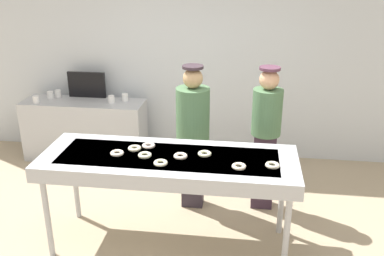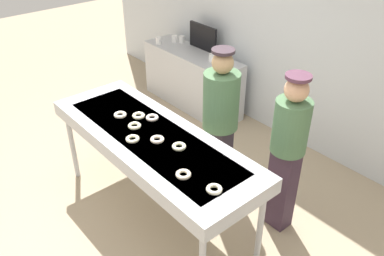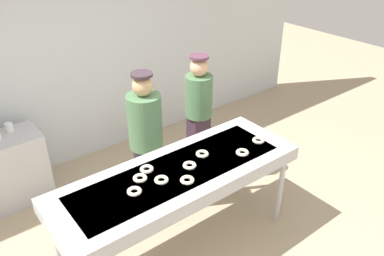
% 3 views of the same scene
% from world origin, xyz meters
% --- Properties ---
extents(ground_plane, '(16.00, 16.00, 0.00)m').
position_xyz_m(ground_plane, '(0.00, 0.00, 0.00)').
color(ground_plane, tan).
extents(back_wall, '(8.00, 0.12, 3.17)m').
position_xyz_m(back_wall, '(0.00, 2.28, 1.58)').
color(back_wall, silver).
rests_on(back_wall, ground).
extents(fryer_conveyor, '(2.40, 0.84, 0.97)m').
position_xyz_m(fryer_conveyor, '(0.00, 0.00, 0.89)').
color(fryer_conveyor, '#B7BABF').
rests_on(fryer_conveyor, ground).
extents(sugar_donut_0, '(0.15, 0.15, 0.03)m').
position_xyz_m(sugar_donut_0, '(0.95, -0.10, 0.99)').
color(sugar_donut_0, '#F1EBC8').
rests_on(sugar_donut_0, fryer_conveyor).
extents(sugar_donut_1, '(0.16, 0.16, 0.03)m').
position_xyz_m(sugar_donut_1, '(0.66, -0.16, 0.99)').
color(sugar_donut_1, '#FDEDCC').
rests_on(sugar_donut_1, fryer_conveyor).
extents(sugar_donut_2, '(0.18, 0.18, 0.03)m').
position_xyz_m(sugar_donut_2, '(-0.21, -0.04, 0.99)').
color(sugar_donut_2, '#F1F2C6').
rests_on(sugar_donut_2, fryer_conveyor).
extents(sugar_donut_3, '(0.17, 0.17, 0.03)m').
position_xyz_m(sugar_donut_3, '(-0.35, 0.09, 0.99)').
color(sugar_donut_3, '#FBF4CE').
rests_on(sugar_donut_3, fryer_conveyor).
extents(sugar_donut_4, '(0.18, 0.18, 0.03)m').
position_xyz_m(sugar_donut_4, '(-0.48, -0.04, 0.99)').
color(sugar_donut_4, white).
rests_on(sugar_donut_4, fryer_conveyor).
extents(sugar_donut_5, '(0.18, 0.18, 0.03)m').
position_xyz_m(sugar_donut_5, '(-0.04, -0.18, 0.99)').
color(sugar_donut_5, '#F6F0C5').
rests_on(sugar_donut_5, fryer_conveyor).
extents(sugar_donut_6, '(0.16, 0.16, 0.03)m').
position_xyz_m(sugar_donut_6, '(0.12, -0.02, 0.99)').
color(sugar_donut_6, '#FBE9CF').
rests_on(sugar_donut_6, fryer_conveyor).
extents(sugar_donut_7, '(0.18, 0.18, 0.03)m').
position_xyz_m(sugar_donut_7, '(0.33, 0.06, 0.99)').
color(sugar_donut_7, '#EEF1C2').
rests_on(sugar_donut_7, fryer_conveyor).
extents(sugar_donut_8, '(0.17, 0.17, 0.03)m').
position_xyz_m(sugar_donut_8, '(-0.23, 0.17, 0.99)').
color(sugar_donut_8, white).
rests_on(sugar_donut_8, fryer_conveyor).
extents(worker_baker, '(0.36, 0.36, 1.65)m').
position_xyz_m(worker_baker, '(0.13, 0.77, 0.95)').
color(worker_baker, '#2E2731').
rests_on(worker_baker, ground).
extents(worker_assistant, '(0.32, 0.32, 1.64)m').
position_xyz_m(worker_assistant, '(0.92, 0.85, 0.92)').
color(worker_assistant, '#372535').
rests_on(worker_assistant, ground).
extents(prep_counter, '(1.69, 0.51, 0.85)m').
position_xyz_m(prep_counter, '(-1.55, 1.83, 0.42)').
color(prep_counter, '#B7BABF').
rests_on(prep_counter, ground).
extents(paper_cup_0, '(0.09, 0.09, 0.10)m').
position_xyz_m(paper_cup_0, '(-0.97, 1.93, 0.90)').
color(paper_cup_0, white).
rests_on(paper_cup_0, prep_counter).
extents(paper_cup_1, '(0.09, 0.09, 0.10)m').
position_xyz_m(paper_cup_1, '(-1.96, 1.98, 0.90)').
color(paper_cup_1, white).
rests_on(paper_cup_1, prep_counter).
extents(paper_cup_2, '(0.09, 0.09, 0.10)m').
position_xyz_m(paper_cup_2, '(-1.13, 1.83, 0.90)').
color(paper_cup_2, white).
rests_on(paper_cup_2, prep_counter).
extents(paper_cup_3, '(0.09, 0.09, 0.10)m').
position_xyz_m(paper_cup_3, '(-2.14, 1.67, 0.90)').
color(paper_cup_3, white).
rests_on(paper_cup_3, prep_counter).
extents(paper_cup_4, '(0.09, 0.09, 0.10)m').
position_xyz_m(paper_cup_4, '(-2.04, 1.90, 0.90)').
color(paper_cup_4, white).
rests_on(paper_cup_4, prep_counter).
extents(menu_display, '(0.54, 0.04, 0.36)m').
position_xyz_m(menu_display, '(-1.55, 2.03, 1.03)').
color(menu_display, black).
rests_on(menu_display, prep_counter).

